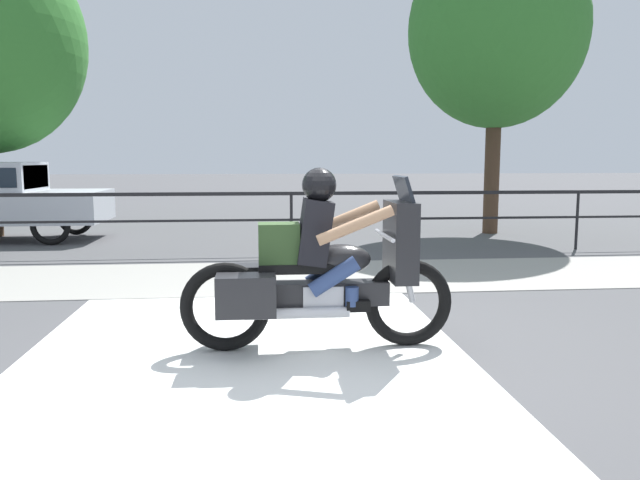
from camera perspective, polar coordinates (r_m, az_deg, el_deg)
ground_plane at (r=5.33m, az=0.55°, el=-10.25°), size 120.00×120.00×0.00m
sidewalk_band at (r=8.62m, az=-1.88°, el=-3.34°), size 44.00×2.40×0.01m
crosswalk_band at (r=5.11m, az=-6.85°, el=-11.05°), size 3.67×6.00×0.01m
fence_railing at (r=10.60m, az=-2.64°, el=3.23°), size 36.00×0.05×1.06m
motorcycle at (r=5.29m, az=-0.10°, el=-2.68°), size 2.33×0.76×1.55m
tree_behind_sign at (r=14.27m, az=15.88°, el=17.94°), size 3.71×3.71×6.33m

